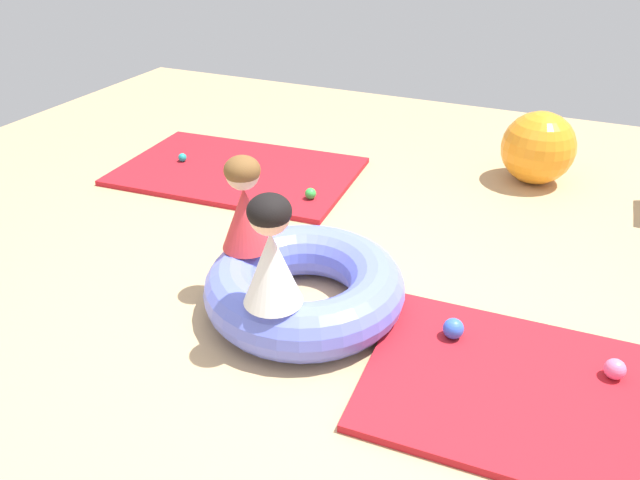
# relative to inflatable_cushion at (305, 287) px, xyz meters

# --- Properties ---
(ground_plane) EXTENTS (8.00, 8.00, 0.00)m
(ground_plane) POSITION_rel_inflatable_cushion_xyz_m (0.12, -0.07, -0.15)
(ground_plane) COLOR tan
(gym_mat_far_left) EXTENTS (1.60, 1.09, 0.04)m
(gym_mat_far_left) POSITION_rel_inflatable_cushion_xyz_m (1.24, -0.17, -0.13)
(gym_mat_far_left) COLOR #B21923
(gym_mat_far_left) RESTS_ON ground
(gym_mat_front) EXTENTS (1.89, 1.28, 0.04)m
(gym_mat_front) POSITION_rel_inflatable_cushion_xyz_m (-1.26, 1.42, -0.13)
(gym_mat_front) COLOR #B21923
(gym_mat_front) RESTS_ON ground
(inflatable_cushion) EXTENTS (1.05, 1.05, 0.29)m
(inflatable_cushion) POSITION_rel_inflatable_cushion_xyz_m (0.00, 0.00, 0.00)
(inflatable_cushion) COLOR #6070E5
(inflatable_cushion) RESTS_ON ground
(child_in_red) EXTENTS (0.37, 0.37, 0.52)m
(child_in_red) POSITION_rel_inflatable_cushion_xyz_m (-0.35, 0.03, 0.40)
(child_in_red) COLOR red
(child_in_red) RESTS_ON inflatable_cushion
(child_in_white) EXTENTS (0.39, 0.39, 0.55)m
(child_in_white) POSITION_rel_inflatable_cushion_xyz_m (0.01, -0.35, 0.41)
(child_in_white) COLOR white
(child_in_white) RESTS_ON inflatable_cushion
(play_ball_green) EXTENTS (0.08, 0.08, 0.08)m
(play_ball_green) POSITION_rel_inflatable_cushion_xyz_m (-0.50, 1.17, -0.07)
(play_ball_green) COLOR green
(play_ball_green) RESTS_ON gym_mat_front
(play_ball_blue) EXTENTS (0.10, 0.10, 0.10)m
(play_ball_blue) POSITION_rel_inflatable_cushion_xyz_m (0.79, 0.04, -0.05)
(play_ball_blue) COLOR blue
(play_ball_blue) RESTS_ON gym_mat_far_left
(play_ball_teal) EXTENTS (0.07, 0.07, 0.07)m
(play_ball_teal) POSITION_rel_inflatable_cushion_xyz_m (-1.75, 1.37, -0.07)
(play_ball_teal) COLOR teal
(play_ball_teal) RESTS_ON gym_mat_front
(play_ball_pink) EXTENTS (0.10, 0.10, 0.10)m
(play_ball_pink) POSITION_rel_inflatable_cushion_xyz_m (1.52, 0.05, -0.06)
(play_ball_pink) COLOR pink
(play_ball_pink) RESTS_ON gym_mat_far_left
(play_ball_yellow) EXTENTS (0.06, 0.06, 0.06)m
(play_ball_yellow) POSITION_rel_inflatable_cushion_xyz_m (-0.71, 1.00, -0.08)
(play_ball_yellow) COLOR yellow
(play_ball_yellow) RESTS_ON gym_mat_front
(exercise_ball_large) EXTENTS (0.55, 0.55, 0.55)m
(exercise_ball_large) POSITION_rel_inflatable_cushion_xyz_m (0.90, 2.22, 0.13)
(exercise_ball_large) COLOR orange
(exercise_ball_large) RESTS_ON ground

